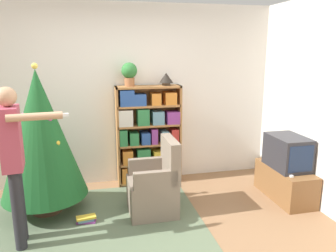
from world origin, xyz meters
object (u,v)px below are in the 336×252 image
bookshelf (148,135)px  television (287,152)px  armchair (155,187)px  standing_person (14,155)px  christmas_tree (41,135)px  table_lamp (166,78)px  potted_plant (129,73)px

bookshelf → television: (1.69, -0.95, -0.09)m
armchair → standing_person: 1.63m
christmas_tree → standing_person: (-0.16, -0.68, -0.02)m
bookshelf → table_lamp: 0.87m
potted_plant → television: bearing=-26.1°
television → potted_plant: 2.38m
standing_person → armchair: bearing=97.5°
bookshelf → christmas_tree: christmas_tree is taller
bookshelf → armchair: 1.03m
armchair → potted_plant: 1.64m
standing_person → table_lamp: 2.32m
bookshelf → potted_plant: size_ratio=4.41×
potted_plant → table_lamp: 0.53m
bookshelf → potted_plant: (-0.25, 0.01, 0.91)m
armchair → table_lamp: size_ratio=4.60×
television → table_lamp: table_lamp is taller
television → christmas_tree: (-3.07, 0.31, 0.33)m
armchair → christmas_tree: bearing=-103.9°
bookshelf → christmas_tree: bearing=-155.2°
christmas_tree → potted_plant: bearing=29.6°
television → bookshelf: bearing=150.8°
bookshelf → television: size_ratio=2.43×
potted_plant → bookshelf: bearing=-1.2°
standing_person → potted_plant: size_ratio=4.92×
television → table_lamp: bearing=146.2°
television → standing_person: bearing=-173.5°
bookshelf → television: 1.94m
christmas_tree → table_lamp: (1.65, 0.64, 0.58)m
armchair → standing_person: standing_person is taller
television → standing_person: (-3.23, -0.37, 0.32)m
standing_person → television: bearing=90.0°
television → standing_person: size_ratio=0.37×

